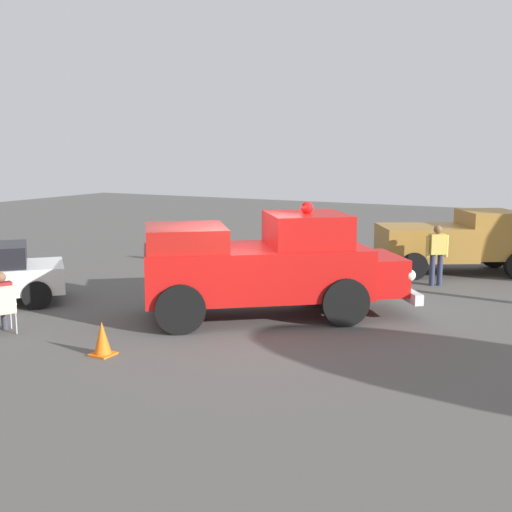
{
  "coord_description": "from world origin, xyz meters",
  "views": [
    {
      "loc": [
        11.86,
        6.84,
        3.77
      ],
      "look_at": [
        -0.48,
        0.29,
        1.4
      ],
      "focal_mm": 44.84,
      "sensor_mm": 36.0,
      "label": 1
    }
  ],
  "objects_px": {
    "spectator_standing": "(437,251)",
    "traffic_cone": "(102,339)",
    "lawn_chair_near_truck": "(3,306)",
    "parked_pickup": "(459,241)",
    "spectator_seated": "(1,300)",
    "vintage_fire_truck": "(266,264)"
  },
  "relations": [
    {
      "from": "spectator_seated",
      "to": "parked_pickup",
      "type": "bearing_deg",
      "value": 147.18
    },
    {
      "from": "vintage_fire_truck",
      "to": "parked_pickup",
      "type": "relative_size",
      "value": 1.19
    },
    {
      "from": "parked_pickup",
      "to": "spectator_seated",
      "type": "relative_size",
      "value": 3.92
    },
    {
      "from": "parked_pickup",
      "to": "spectator_standing",
      "type": "relative_size",
      "value": 3.02
    },
    {
      "from": "lawn_chair_near_truck",
      "to": "traffic_cone",
      "type": "bearing_deg",
      "value": 88.23
    },
    {
      "from": "spectator_seated",
      "to": "spectator_standing",
      "type": "xyz_separation_m",
      "value": [
        -8.83,
        6.86,
        0.27
      ]
    },
    {
      "from": "parked_pickup",
      "to": "spectator_standing",
      "type": "xyz_separation_m",
      "value": [
        2.1,
        -0.19,
        -0.02
      ]
    },
    {
      "from": "vintage_fire_truck",
      "to": "traffic_cone",
      "type": "xyz_separation_m",
      "value": [
        3.84,
        -1.42,
        -0.89
      ]
    },
    {
      "from": "lawn_chair_near_truck",
      "to": "spectator_seated",
      "type": "distance_m",
      "value": 0.17
    },
    {
      "from": "parked_pickup",
      "to": "traffic_cone",
      "type": "xyz_separation_m",
      "value": [
        11.08,
        -4.25,
        -0.68
      ]
    },
    {
      "from": "vintage_fire_truck",
      "to": "lawn_chair_near_truck",
      "type": "distance_m",
      "value": 5.6
    },
    {
      "from": "spectator_seated",
      "to": "spectator_standing",
      "type": "bearing_deg",
      "value": 142.17
    },
    {
      "from": "spectator_standing",
      "to": "traffic_cone",
      "type": "distance_m",
      "value": 9.88
    },
    {
      "from": "parked_pickup",
      "to": "traffic_cone",
      "type": "bearing_deg",
      "value": -21.0
    },
    {
      "from": "parked_pickup",
      "to": "traffic_cone",
      "type": "relative_size",
      "value": 7.96
    },
    {
      "from": "lawn_chair_near_truck",
      "to": "traffic_cone",
      "type": "height_order",
      "value": "lawn_chair_near_truck"
    },
    {
      "from": "spectator_standing",
      "to": "traffic_cone",
      "type": "xyz_separation_m",
      "value": [
        8.98,
        -4.06,
        -0.66
      ]
    },
    {
      "from": "spectator_standing",
      "to": "traffic_cone",
      "type": "relative_size",
      "value": 2.64
    },
    {
      "from": "lawn_chair_near_truck",
      "to": "parked_pickup",
      "type": "bearing_deg",
      "value": 147.76
    },
    {
      "from": "vintage_fire_truck",
      "to": "lawn_chair_near_truck",
      "type": "xyz_separation_m",
      "value": [
        3.76,
        -4.1,
        -0.61
      ]
    },
    {
      "from": "parked_pickup",
      "to": "spectator_seated",
      "type": "xyz_separation_m",
      "value": [
        10.93,
        -7.05,
        -0.29
      ]
    },
    {
      "from": "lawn_chair_near_truck",
      "to": "spectator_standing",
      "type": "height_order",
      "value": "spectator_standing"
    }
  ]
}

